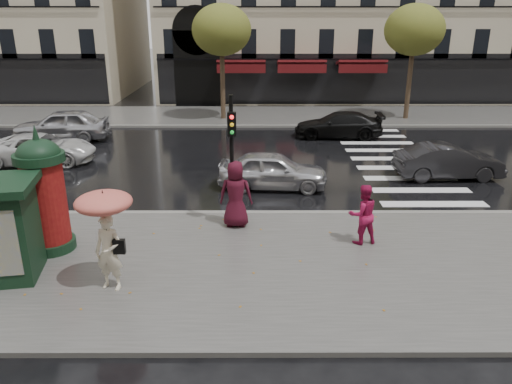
{
  "coord_description": "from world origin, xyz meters",
  "views": [
    {
      "loc": [
        -0.1,
        -11.8,
        6.17
      ],
      "look_at": [
        -0.07,
        1.5,
        1.35
      ],
      "focal_mm": 35.0,
      "sensor_mm": 36.0,
      "label": 1
    }
  ],
  "objects_px": {
    "woman_umbrella": "(106,224)",
    "car_white": "(41,149)",
    "man_burgundy": "(236,194)",
    "traffic_light": "(232,149)",
    "car_silver": "(273,170)",
    "morris_column": "(44,192)",
    "car_black": "(338,125)",
    "car_darkgrey": "(448,161)",
    "woman_red": "(363,214)",
    "car_far_silver": "(61,125)"
  },
  "relations": [
    {
      "from": "woman_umbrella",
      "to": "car_white",
      "type": "relative_size",
      "value": 0.53
    },
    {
      "from": "man_burgundy",
      "to": "traffic_light",
      "type": "distance_m",
      "value": 1.36
    },
    {
      "from": "car_silver",
      "to": "woman_umbrella",
      "type": "bearing_deg",
      "value": 155.75
    },
    {
      "from": "morris_column",
      "to": "car_black",
      "type": "xyz_separation_m",
      "value": [
        9.81,
        13.21,
        -1.11
      ]
    },
    {
      "from": "car_darkgrey",
      "to": "man_burgundy",
      "type": "bearing_deg",
      "value": 118.6
    },
    {
      "from": "woman_umbrella",
      "to": "car_darkgrey",
      "type": "height_order",
      "value": "woman_umbrella"
    },
    {
      "from": "man_burgundy",
      "to": "car_darkgrey",
      "type": "relative_size",
      "value": 0.49
    },
    {
      "from": "woman_red",
      "to": "car_silver",
      "type": "distance_m",
      "value": 5.45
    },
    {
      "from": "man_burgundy",
      "to": "traffic_light",
      "type": "height_order",
      "value": "traffic_light"
    },
    {
      "from": "morris_column",
      "to": "car_darkgrey",
      "type": "height_order",
      "value": "morris_column"
    },
    {
      "from": "morris_column",
      "to": "car_silver",
      "type": "distance_m",
      "value": 8.19
    },
    {
      "from": "woman_umbrella",
      "to": "car_far_silver",
      "type": "distance_m",
      "value": 15.93
    },
    {
      "from": "car_black",
      "to": "woman_umbrella",
      "type": "bearing_deg",
      "value": -23.27
    },
    {
      "from": "car_white",
      "to": "traffic_light",
      "type": "bearing_deg",
      "value": -133.15
    },
    {
      "from": "car_silver",
      "to": "woman_red",
      "type": "bearing_deg",
      "value": -150.99
    },
    {
      "from": "woman_umbrella",
      "to": "woman_red",
      "type": "distance_m",
      "value": 6.74
    },
    {
      "from": "car_silver",
      "to": "car_far_silver",
      "type": "distance_m",
      "value": 12.66
    },
    {
      "from": "car_black",
      "to": "car_far_silver",
      "type": "relative_size",
      "value": 0.96
    },
    {
      "from": "traffic_light",
      "to": "car_silver",
      "type": "relative_size",
      "value": 0.97
    },
    {
      "from": "man_burgundy",
      "to": "car_darkgrey",
      "type": "height_order",
      "value": "man_burgundy"
    },
    {
      "from": "car_silver",
      "to": "car_white",
      "type": "height_order",
      "value": "car_silver"
    },
    {
      "from": "man_burgundy",
      "to": "traffic_light",
      "type": "relative_size",
      "value": 0.51
    },
    {
      "from": "woman_red",
      "to": "car_far_silver",
      "type": "distance_m",
      "value": 17.57
    },
    {
      "from": "morris_column",
      "to": "car_far_silver",
      "type": "distance_m",
      "value": 13.25
    },
    {
      "from": "car_darkgrey",
      "to": "traffic_light",
      "type": "bearing_deg",
      "value": 118.01
    },
    {
      "from": "car_white",
      "to": "morris_column",
      "type": "bearing_deg",
      "value": -160.59
    },
    {
      "from": "woman_umbrella",
      "to": "car_white",
      "type": "bearing_deg",
      "value": 119.1
    },
    {
      "from": "morris_column",
      "to": "car_darkgrey",
      "type": "xyz_separation_m",
      "value": [
        13.04,
        6.44,
        -1.09
      ]
    },
    {
      "from": "car_silver",
      "to": "car_darkgrey",
      "type": "distance_m",
      "value": 6.98
    },
    {
      "from": "woman_red",
      "to": "morris_column",
      "type": "height_order",
      "value": "morris_column"
    },
    {
      "from": "man_burgundy",
      "to": "car_far_silver",
      "type": "bearing_deg",
      "value": -46.47
    },
    {
      "from": "man_burgundy",
      "to": "car_black",
      "type": "bearing_deg",
      "value": -109.15
    },
    {
      "from": "car_black",
      "to": "woman_red",
      "type": "bearing_deg",
      "value": -2.79
    },
    {
      "from": "woman_red",
      "to": "car_far_silver",
      "type": "bearing_deg",
      "value": -57.14
    },
    {
      "from": "woman_red",
      "to": "woman_umbrella",
      "type": "bearing_deg",
      "value": 7.63
    },
    {
      "from": "morris_column",
      "to": "car_darkgrey",
      "type": "distance_m",
      "value": 14.59
    },
    {
      "from": "car_silver",
      "to": "car_far_silver",
      "type": "xyz_separation_m",
      "value": [
        -10.4,
        7.21,
        0.12
      ]
    },
    {
      "from": "car_darkgrey",
      "to": "car_black",
      "type": "xyz_separation_m",
      "value": [
        -3.23,
        6.77,
        -0.02
      ]
    },
    {
      "from": "man_burgundy",
      "to": "car_black",
      "type": "height_order",
      "value": "man_burgundy"
    },
    {
      "from": "woman_red",
      "to": "car_white",
      "type": "height_order",
      "value": "woman_red"
    },
    {
      "from": "man_burgundy",
      "to": "car_white",
      "type": "xyz_separation_m",
      "value": [
        -8.64,
        6.99,
        -0.49
      ]
    },
    {
      "from": "morris_column",
      "to": "car_far_silver",
      "type": "height_order",
      "value": "morris_column"
    },
    {
      "from": "woman_red",
      "to": "man_burgundy",
      "type": "height_order",
      "value": "man_burgundy"
    },
    {
      "from": "man_burgundy",
      "to": "car_white",
      "type": "relative_size",
      "value": 0.44
    },
    {
      "from": "man_burgundy",
      "to": "morris_column",
      "type": "distance_m",
      "value": 5.21
    },
    {
      "from": "woman_umbrella",
      "to": "car_silver",
      "type": "xyz_separation_m",
      "value": [
        3.97,
        7.34,
        -1.04
      ]
    },
    {
      "from": "woman_red",
      "to": "man_burgundy",
      "type": "bearing_deg",
      "value": -32.12
    },
    {
      "from": "woman_umbrella",
      "to": "woman_red",
      "type": "relative_size",
      "value": 1.43
    },
    {
      "from": "car_darkgrey",
      "to": "car_black",
      "type": "bearing_deg",
      "value": 23.02
    },
    {
      "from": "woman_umbrella",
      "to": "car_darkgrey",
      "type": "xyz_separation_m",
      "value": [
        10.86,
        8.48,
        -1.05
      ]
    }
  ]
}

